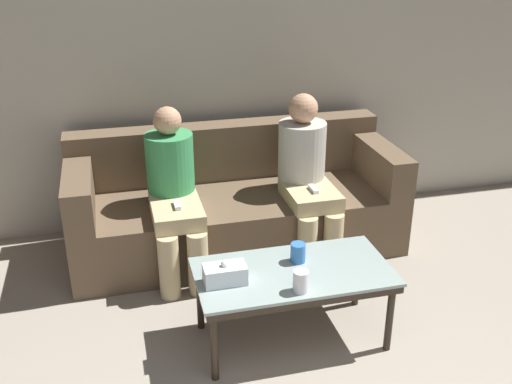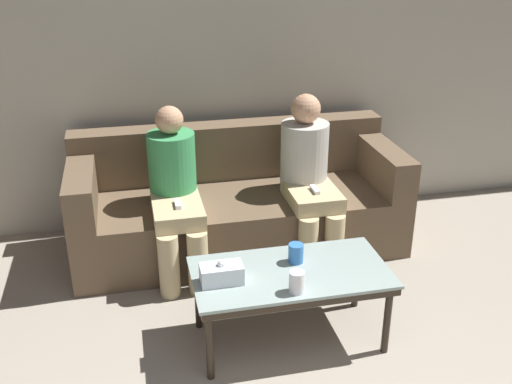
% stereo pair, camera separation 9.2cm
% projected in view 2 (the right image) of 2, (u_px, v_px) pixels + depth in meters
% --- Properties ---
extents(wall_back, '(12.00, 0.06, 2.60)m').
position_uv_depth(wall_back, '(222.00, 51.00, 4.32)').
color(wall_back, '#B7B2A3').
rests_on(wall_back, ground_plane).
extents(couch, '(2.27, 0.87, 0.82)m').
position_uv_depth(couch, '(237.00, 204.00, 4.27)').
color(couch, brown).
rests_on(couch, ground_plane).
extents(coffee_table, '(1.06, 0.54, 0.44)m').
position_uv_depth(coffee_table, '(290.00, 278.00, 3.21)').
color(coffee_table, '#8C9E99').
rests_on(coffee_table, ground_plane).
extents(cup_near_left, '(0.08, 0.08, 0.11)m').
position_uv_depth(cup_near_left, '(296.00, 253.00, 3.26)').
color(cup_near_left, '#3372BF').
rests_on(cup_near_left, coffee_table).
extents(cup_near_right, '(0.08, 0.08, 0.12)m').
position_uv_depth(cup_near_right, '(297.00, 282.00, 2.99)').
color(cup_near_right, silver).
rests_on(cup_near_right, coffee_table).
extents(tissue_box, '(0.22, 0.12, 0.13)m').
position_uv_depth(tissue_box, '(222.00, 274.00, 3.07)').
color(tissue_box, silver).
rests_on(tissue_box, coffee_table).
extents(seated_person_left_end, '(0.31, 0.69, 1.09)m').
position_uv_depth(seated_person_left_end, '(175.00, 188.00, 3.86)').
color(seated_person_left_end, tan).
rests_on(seated_person_left_end, ground_plane).
extents(seated_person_mid_left, '(0.33, 0.66, 1.11)m').
position_uv_depth(seated_person_mid_left, '(308.00, 173.00, 4.06)').
color(seated_person_mid_left, tan).
rests_on(seated_person_mid_left, ground_plane).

